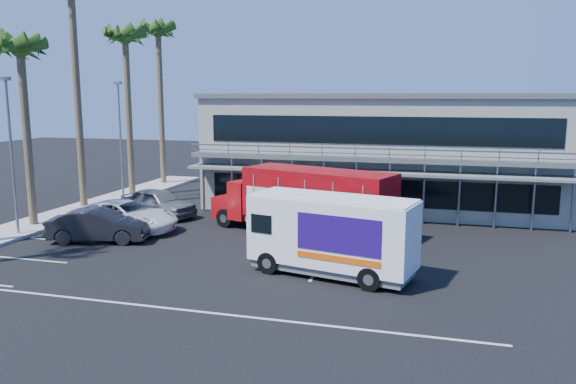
# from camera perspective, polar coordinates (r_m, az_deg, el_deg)

# --- Properties ---
(ground) EXTENTS (120.00, 120.00, 0.00)m
(ground) POSITION_cam_1_polar(r_m,az_deg,el_deg) (24.56, -1.29, -7.23)
(ground) COLOR black
(ground) RESTS_ON ground
(building) EXTENTS (22.40, 12.00, 7.30)m
(building) POSITION_cam_1_polar(r_m,az_deg,el_deg) (37.77, 9.67, 4.29)
(building) COLOR #989E91
(building) RESTS_ON ground
(curb_strip) EXTENTS (3.00, 32.00, 0.16)m
(curb_strip) POSITION_cam_1_polar(r_m,az_deg,el_deg) (36.55, -21.53, -2.11)
(curb_strip) COLOR #A5A399
(curb_strip) RESTS_ON ground
(palm_c) EXTENTS (2.80, 2.80, 10.75)m
(palm_c) POSITION_cam_1_polar(r_m,az_deg,el_deg) (33.52, -25.52, 12.33)
(palm_c) COLOR brown
(palm_c) RESTS_ON ground
(palm_d) EXTENTS (2.80, 2.80, 14.75)m
(palm_d) POSITION_cam_1_polar(r_m,az_deg,el_deg) (37.99, -21.15, 17.66)
(palm_d) COLOR brown
(palm_d) RESTS_ON ground
(palm_e) EXTENTS (2.80, 2.80, 12.25)m
(palm_e) POSITION_cam_1_polar(r_m,az_deg,el_deg) (41.61, -16.18, 14.09)
(palm_e) COLOR brown
(palm_e) RESTS_ON ground
(palm_f) EXTENTS (2.80, 2.80, 13.25)m
(palm_f) POSITION_cam_1_polar(r_m,az_deg,el_deg) (46.65, -13.03, 14.82)
(palm_f) COLOR brown
(palm_f) RESTS_ON ground
(light_pole_near) EXTENTS (0.50, 0.25, 8.09)m
(light_pole_near) POSITION_cam_1_polar(r_m,az_deg,el_deg) (31.60, -26.29, 3.91)
(light_pole_near) COLOR gray
(light_pole_near) RESTS_ON ground
(light_pole_far) EXTENTS (0.50, 0.25, 8.09)m
(light_pole_far) POSITION_cam_1_polar(r_m,az_deg,el_deg) (39.60, -16.66, 5.50)
(light_pole_far) COLOR gray
(light_pole_far) RESTS_ON ground
(red_truck) EXTENTS (10.50, 5.58, 3.46)m
(red_truck) POSITION_cam_1_polar(r_m,az_deg,el_deg) (28.99, 1.88, -0.72)
(red_truck) COLOR #A40D10
(red_truck) RESTS_ON ground
(white_van) EXTENTS (6.97, 3.68, 3.24)m
(white_van) POSITION_cam_1_polar(r_m,az_deg,el_deg) (22.55, 4.46, -4.28)
(white_van) COLOR white
(white_van) RESTS_ON ground
(parked_car_b) EXTENTS (5.21, 2.89, 1.63)m
(parked_car_b) POSITION_cam_1_polar(r_m,az_deg,el_deg) (29.42, -18.65, -3.25)
(parked_car_b) COLOR black
(parked_car_b) RESTS_ON ground
(parked_car_c) EXTENTS (6.08, 3.12, 1.64)m
(parked_car_c) POSITION_cam_1_polar(r_m,az_deg,el_deg) (31.28, -16.32, -2.35)
(parked_car_c) COLOR white
(parked_car_c) RESTS_ON ground
(parked_car_d) EXTENTS (4.65, 2.02, 1.33)m
(parked_car_d) POSITION_cam_1_polar(r_m,az_deg,el_deg) (31.76, -15.79, -2.43)
(parked_car_d) COLOR #2D333C
(parked_car_d) RESTS_ON ground
(parked_car_e) EXTENTS (5.35, 3.31, 1.70)m
(parked_car_e) POSITION_cam_1_polar(r_m,az_deg,el_deg) (34.44, -13.06, -1.07)
(parked_car_e) COLOR slate
(parked_car_e) RESTS_ON ground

